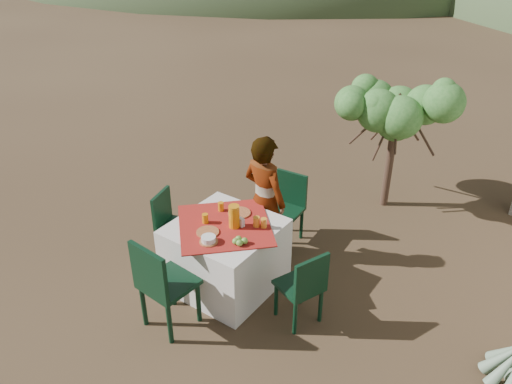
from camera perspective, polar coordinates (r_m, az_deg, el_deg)
ground at (r=5.67m, az=-3.52°, el=-9.60°), size 160.00×160.00×0.00m
table at (r=5.35m, az=-3.48°, el=-7.17°), size 1.30×1.30×0.76m
chair_far at (r=6.02m, az=3.58°, el=-1.42°), size 0.43×0.43×0.87m
chair_near at (r=4.79m, az=-10.77°, el=-10.16°), size 0.49×0.49×1.00m
chair_left at (r=5.81m, az=-9.73°, el=-3.38°), size 0.47×0.47×0.82m
chair_right at (r=4.84m, az=5.49°, el=-10.57°), size 0.50×0.50×0.84m
person at (r=5.54m, az=0.98°, el=-0.91°), size 0.60×0.43×1.53m
shrub_tree at (r=6.67m, az=16.27°, el=8.26°), size 1.38×1.36×1.63m
plate_far at (r=5.31m, az=-1.92°, el=-2.39°), size 0.24×0.24×0.01m
plate_near at (r=5.02m, az=-5.54°, el=-4.59°), size 0.23×0.23×0.01m
glass_far at (r=5.34m, az=-4.03°, el=-1.67°), size 0.06×0.06×0.10m
glass_near at (r=5.15m, az=-5.82°, el=-3.03°), size 0.06×0.06×0.10m
juice_pitcher at (r=5.03m, az=-2.51°, el=-2.81°), size 0.11×0.11×0.25m
bowl_plate at (r=4.89m, az=-5.43°, el=-5.67°), size 0.18×0.18×0.01m
white_bowl at (r=4.87m, az=-5.45°, el=-5.36°), size 0.14×0.14×0.05m
jar_left at (r=5.07m, az=0.05°, el=-3.40°), size 0.07×0.07×0.11m
jar_right at (r=5.06m, az=0.89°, el=-3.54°), size 0.06×0.06×0.10m
napkin_holder at (r=5.08m, az=-1.72°, el=-3.45°), size 0.08×0.06×0.09m
fruit_cluster at (r=4.83m, az=-1.89°, el=-5.62°), size 0.13×0.12×0.07m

